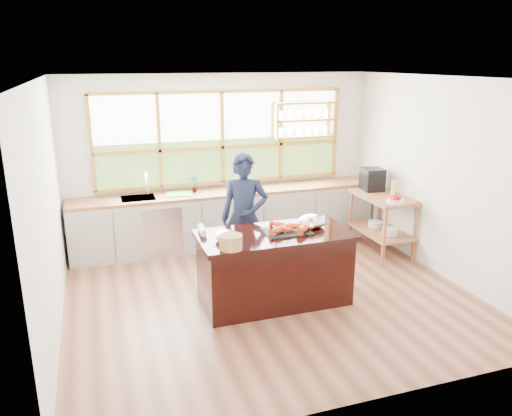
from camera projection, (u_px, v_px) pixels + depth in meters
name	position (u px, v px, depth m)	size (l,w,h in m)	color
ground_plane	(268.00, 294.00, 6.42)	(5.00, 5.00, 0.00)	#976044
room_shell	(258.00, 153.00, 6.40)	(5.02, 4.52, 2.71)	silver
back_counter	(227.00, 217.00, 8.05)	(4.90, 0.63, 0.90)	#BCB8B1
right_shelf_unit	(382.00, 214.00, 7.72)	(0.62, 1.10, 0.90)	#945F36
island	(274.00, 267.00, 6.11)	(1.85, 0.90, 0.90)	black
cook	(244.00, 218.00, 6.67)	(0.64, 0.42, 1.74)	#151D35
potted_plant	(194.00, 184.00, 7.79)	(0.14, 0.10, 0.27)	slate
cutting_board	(179.00, 194.00, 7.69)	(0.40, 0.30, 0.01)	#58C745
espresso_machine	(372.00, 179.00, 7.91)	(0.31, 0.33, 0.35)	black
wine_bottle	(393.00, 189.00, 7.46)	(0.07, 0.07, 0.27)	#C6C85E
fruit_bowl	(396.00, 200.00, 7.25)	(0.25, 0.25, 0.11)	white
slate_board	(287.00, 232.00, 6.01)	(0.55, 0.40, 0.02)	black
lobster_pile	(289.00, 228.00, 6.01)	(0.52, 0.44, 0.08)	red
mixing_bowl_left	(226.00, 236.00, 5.73)	(0.26, 0.26, 0.13)	silver
mixing_bowl_right	(312.00, 221.00, 6.19)	(0.34, 0.34, 0.16)	silver
wine_glass	(311.00, 223.00, 5.83)	(0.08, 0.08, 0.22)	white
wicker_basket	(231.00, 242.00, 5.46)	(0.25, 0.25, 0.16)	tan
parchment_roll	(202.00, 230.00, 5.98)	(0.08, 0.08, 0.30)	white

